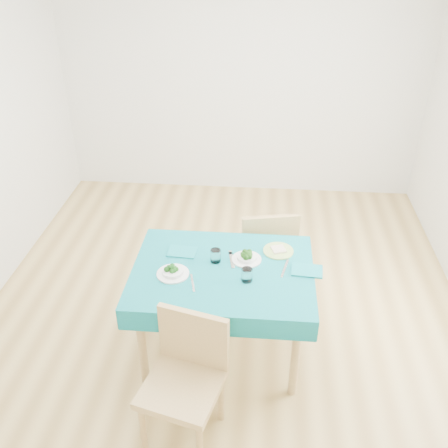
# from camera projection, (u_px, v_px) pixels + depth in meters

# --- Properties ---
(room_shell) EXTENTS (4.02, 4.52, 2.73)m
(room_shell) POSITION_uv_depth(u_px,v_px,m) (224.00, 164.00, 3.49)
(room_shell) COLOR #9F7E42
(room_shell) RESTS_ON ground
(table) EXTENTS (1.24, 0.94, 0.76)m
(table) POSITION_uv_depth(u_px,v_px,m) (223.00, 311.00, 3.62)
(table) COLOR #096269
(table) RESTS_ON ground
(chair_near) EXTENTS (0.56, 0.59, 1.12)m
(chair_near) POSITION_uv_depth(u_px,v_px,m) (181.00, 372.00, 2.91)
(chair_near) COLOR #A4834D
(chair_near) RESTS_ON ground
(chair_far) EXTENTS (0.55, 0.58, 1.14)m
(chair_far) POSITION_uv_depth(u_px,v_px,m) (265.00, 233.00, 4.17)
(chair_far) COLOR #A4834D
(chair_far) RESTS_ON ground
(bowl_near) EXTENTS (0.22, 0.22, 0.07)m
(bowl_near) POSITION_uv_depth(u_px,v_px,m) (173.00, 270.00, 3.36)
(bowl_near) COLOR white
(bowl_near) RESTS_ON table
(bowl_far) EXTENTS (0.21, 0.21, 0.06)m
(bowl_far) POSITION_uv_depth(u_px,v_px,m) (247.00, 256.00, 3.50)
(bowl_far) COLOR white
(bowl_far) RESTS_ON table
(fork_near) EXTENTS (0.08, 0.17, 0.00)m
(fork_near) POSITION_uv_depth(u_px,v_px,m) (168.00, 276.00, 3.36)
(fork_near) COLOR silver
(fork_near) RESTS_ON table
(knife_near) EXTENTS (0.06, 0.19, 0.00)m
(knife_near) POSITION_uv_depth(u_px,v_px,m) (193.00, 283.00, 3.30)
(knife_near) COLOR silver
(knife_near) RESTS_ON table
(fork_far) EXTENTS (0.06, 0.20, 0.00)m
(fork_far) POSITION_uv_depth(u_px,v_px,m) (232.00, 260.00, 3.51)
(fork_far) COLOR silver
(fork_far) RESTS_ON table
(knife_far) EXTENTS (0.07, 0.22, 0.00)m
(knife_far) POSITION_uv_depth(u_px,v_px,m) (285.00, 268.00, 3.43)
(knife_far) COLOR silver
(knife_far) RESTS_ON table
(napkin_near) EXTENTS (0.21, 0.16, 0.01)m
(napkin_near) POSITION_uv_depth(u_px,v_px,m) (182.00, 252.00, 3.59)
(napkin_near) COLOR #0D6D74
(napkin_near) RESTS_ON table
(napkin_far) EXTENTS (0.22, 0.16, 0.01)m
(napkin_far) POSITION_uv_depth(u_px,v_px,m) (307.00, 270.00, 3.40)
(napkin_far) COLOR #0D6D74
(napkin_far) RESTS_ON table
(tumbler_center) EXTENTS (0.07, 0.07, 0.09)m
(tumbler_center) POSITION_uv_depth(u_px,v_px,m) (216.00, 256.00, 3.48)
(tumbler_center) COLOR white
(tumbler_center) RESTS_ON table
(tumbler_side) EXTENTS (0.07, 0.07, 0.09)m
(tumbler_side) POSITION_uv_depth(u_px,v_px,m) (247.00, 275.00, 3.29)
(tumbler_side) COLOR white
(tumbler_side) RESTS_ON table
(side_plate) EXTENTS (0.22, 0.22, 0.01)m
(side_plate) POSITION_uv_depth(u_px,v_px,m) (278.00, 251.00, 3.61)
(side_plate) COLOR #A5CA63
(side_plate) RESTS_ON table
(bread_slice) EXTENTS (0.12, 0.12, 0.01)m
(bread_slice) POSITION_uv_depth(u_px,v_px,m) (278.00, 249.00, 3.60)
(bread_slice) COLOR beige
(bread_slice) RESTS_ON side_plate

